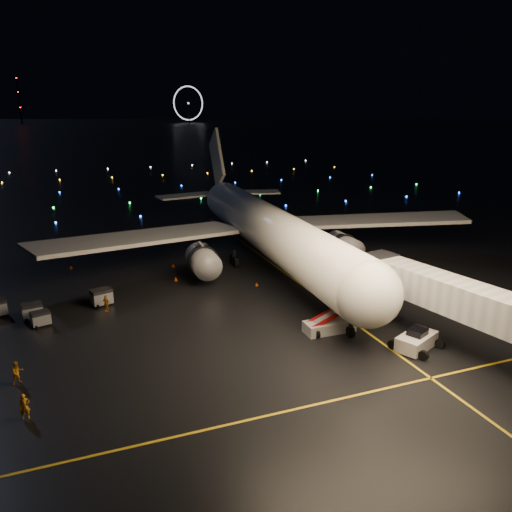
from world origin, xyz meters
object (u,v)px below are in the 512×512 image
(crew_b, at_px, (17,373))
(baggage_cart_2, at_px, (41,319))
(crew_a, at_px, (25,407))
(crew_c, at_px, (106,303))
(airliner, at_px, (260,199))
(baggage_cart_1, at_px, (32,311))
(belt_loader, at_px, (330,315))
(baggage_cart_0, at_px, (101,297))
(pushback_tug, at_px, (417,339))

(crew_b, height_order, baggage_cart_2, crew_b)
(crew_a, xyz_separation_m, crew_c, (7.09, 18.09, -0.06))
(airliner, height_order, baggage_cart_1, airliner)
(belt_loader, bearing_deg, baggage_cart_0, 143.67)
(airliner, xyz_separation_m, crew_c, (-22.55, -11.93, -7.89))
(airliner, xyz_separation_m, crew_b, (-30.44, -24.65, -7.85))
(airliner, xyz_separation_m, belt_loader, (-2.58, -25.05, -7.02))
(airliner, bearing_deg, baggage_cart_1, -156.60)
(airliner, distance_m, baggage_cart_2, 32.98)
(crew_c, height_order, baggage_cart_0, baggage_cart_0)
(pushback_tug, xyz_separation_m, baggage_cart_2, (-32.06, 17.75, -0.25))
(crew_a, distance_m, crew_c, 19.43)
(crew_b, xyz_separation_m, baggage_cart_2, (1.39, 11.27, -0.20))
(crew_a, bearing_deg, baggage_cart_0, 65.45)
(crew_c, bearing_deg, crew_b, -74.16)
(baggage_cart_0, relative_size, baggage_cart_2, 1.22)
(crew_a, relative_size, baggage_cart_0, 0.89)
(belt_loader, height_order, crew_a, belt_loader)
(baggage_cart_1, bearing_deg, pushback_tug, -39.43)
(pushback_tug, distance_m, belt_loader, 8.31)
(airliner, bearing_deg, crew_a, -131.88)
(crew_a, bearing_deg, crew_b, 92.51)
(airliner, relative_size, crew_a, 32.14)
(belt_loader, bearing_deg, baggage_cart_2, 156.66)
(belt_loader, distance_m, crew_c, 23.90)
(crew_a, relative_size, crew_c, 1.07)
(airliner, distance_m, baggage_cart_0, 26.13)
(crew_b, distance_m, baggage_cart_0, 16.59)
(pushback_tug, distance_m, baggage_cart_0, 33.49)
(crew_b, height_order, baggage_cart_0, crew_b)
(pushback_tug, relative_size, baggage_cart_1, 2.13)
(pushback_tug, xyz_separation_m, belt_loader, (-5.60, 6.08, 0.78))
(crew_c, height_order, baggage_cart_2, crew_c)
(baggage_cart_0, xyz_separation_m, baggage_cart_2, (-6.18, -3.50, -0.17))
(baggage_cart_0, bearing_deg, airliner, 6.95)
(pushback_tug, bearing_deg, baggage_cart_2, 126.64)
(belt_loader, bearing_deg, crew_b, 179.63)
(belt_loader, height_order, baggage_cart_2, belt_loader)
(pushback_tug, height_order, crew_c, pushback_tug)
(airliner, bearing_deg, pushback_tug, -81.72)
(airliner, height_order, baggage_cart_0, airliner)
(crew_a, height_order, baggage_cart_2, crew_a)
(pushback_tug, height_order, baggage_cart_2, pushback_tug)
(pushback_tug, xyz_separation_m, crew_a, (-32.65, 1.11, -0.03))
(belt_loader, height_order, crew_b, belt_loader)
(pushback_tug, distance_m, crew_a, 32.67)
(belt_loader, distance_m, baggage_cart_2, 28.94)
(crew_a, xyz_separation_m, baggage_cart_1, (-0.26, 18.76, -0.13))
(crew_c, distance_m, baggage_cart_0, 2.08)
(crew_a, bearing_deg, crew_c, 62.62)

